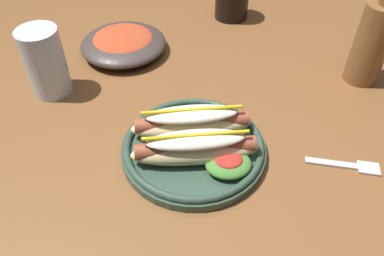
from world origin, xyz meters
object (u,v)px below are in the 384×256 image
(fork, at_px, (349,166))
(water_cup, at_px, (46,61))
(glass_bottle, at_px, (373,40))
(side_bowl, at_px, (123,43))
(hot_dog_plate, at_px, (195,143))

(fork, distance_m, water_cup, 0.59)
(fork, xyz_separation_m, glass_bottle, (0.12, 0.24, 0.09))
(water_cup, xyz_separation_m, glass_bottle, (0.64, -0.02, 0.02))
(fork, bearing_deg, water_cup, 169.29)
(fork, distance_m, side_bowl, 0.55)
(fork, relative_size, side_bowl, 0.62)
(side_bowl, bearing_deg, fork, -45.11)
(water_cup, xyz_separation_m, side_bowl, (0.14, 0.13, -0.04))
(fork, relative_size, water_cup, 0.88)
(water_cup, relative_size, glass_bottle, 0.59)
(water_cup, height_order, glass_bottle, glass_bottle)
(hot_dog_plate, relative_size, glass_bottle, 1.06)
(glass_bottle, bearing_deg, hot_dog_plate, -153.55)
(hot_dog_plate, xyz_separation_m, glass_bottle, (0.37, 0.18, 0.07))
(fork, bearing_deg, glass_bottle, 79.06)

